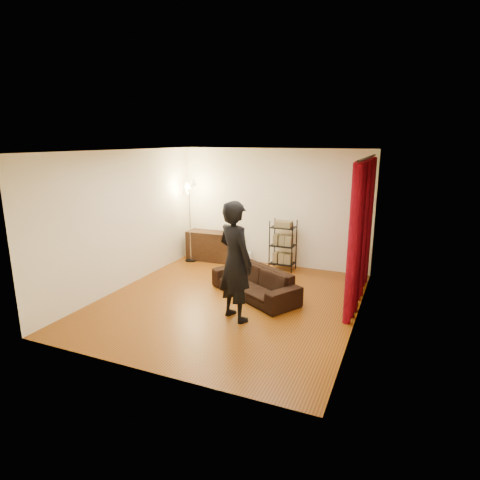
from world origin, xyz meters
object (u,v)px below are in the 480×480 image
at_px(media_cabinet, 212,246).
at_px(wire_shelf, 283,245).
at_px(sofa, 255,282).
at_px(storage_boxes, 244,257).
at_px(floor_lamp, 190,222).
at_px(person, 235,261).

height_order(media_cabinet, wire_shelf, wire_shelf).
xyz_separation_m(sofa, storage_boxes, (-0.99, 1.89, -0.14)).
xyz_separation_m(storage_boxes, floor_lamp, (-1.26, -0.36, 0.83)).
height_order(person, media_cabinet, person).
bearing_deg(media_cabinet, storage_boxes, 5.43).
xyz_separation_m(storage_boxes, wire_shelf, (1.01, -0.16, 0.44)).
bearing_deg(media_cabinet, sofa, -47.16).
bearing_deg(person, media_cabinet, -28.34).
bearing_deg(sofa, storage_boxes, 148.35).
distance_m(storage_boxes, floor_lamp, 1.56).
distance_m(wire_shelf, floor_lamp, 2.31).
distance_m(media_cabinet, storage_boxes, 0.84).
height_order(wire_shelf, floor_lamp, floor_lamp).
xyz_separation_m(person, wire_shelf, (-0.04, 2.76, -0.41)).
bearing_deg(media_cabinet, person, -59.04).
xyz_separation_m(sofa, floor_lamp, (-2.25, 1.53, 0.69)).
height_order(sofa, person, person).
bearing_deg(floor_lamp, media_cabinet, 28.47).
relative_size(wire_shelf, floor_lamp, 0.59).
distance_m(person, wire_shelf, 2.79).
bearing_deg(media_cabinet, wire_shelf, -3.94).
relative_size(person, floor_lamp, 1.02).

